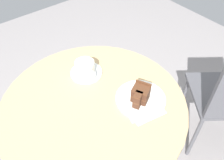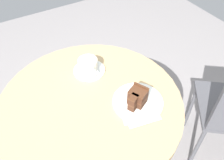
# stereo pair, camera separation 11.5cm
# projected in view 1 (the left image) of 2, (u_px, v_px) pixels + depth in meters

# --- Properties ---
(cafe_table) EXTENTS (0.87, 0.87, 0.70)m
(cafe_table) POSITION_uv_depth(u_px,v_px,m) (94.00, 117.00, 1.18)
(cafe_table) COLOR tan
(cafe_table) RESTS_ON ground
(saucer) EXTENTS (0.17, 0.17, 0.01)m
(saucer) POSITION_uv_depth(u_px,v_px,m) (86.00, 73.00, 1.24)
(saucer) COLOR silver
(saucer) RESTS_ON cafe_table
(coffee_cup) EXTENTS (0.14, 0.10, 0.06)m
(coffee_cup) POSITION_uv_depth(u_px,v_px,m) (85.00, 67.00, 1.22)
(coffee_cup) COLOR silver
(coffee_cup) RESTS_ON saucer
(teaspoon) EXTENTS (0.10, 0.04, 0.00)m
(teaspoon) POSITION_uv_depth(u_px,v_px,m) (96.00, 72.00, 1.23)
(teaspoon) COLOR silver
(teaspoon) RESTS_ON saucer
(cake_plate) EXTENTS (0.24, 0.24, 0.01)m
(cake_plate) POSITION_uv_depth(u_px,v_px,m) (140.00, 99.00, 1.11)
(cake_plate) COLOR silver
(cake_plate) RESTS_ON cafe_table
(cake_slice) EXTENTS (0.09, 0.11, 0.09)m
(cake_slice) POSITION_uv_depth(u_px,v_px,m) (140.00, 94.00, 1.07)
(cake_slice) COLOR #422619
(cake_slice) RESTS_ON cake_plate
(fork) EXTENTS (0.13, 0.06, 0.00)m
(fork) POSITION_uv_depth(u_px,v_px,m) (132.00, 94.00, 1.12)
(fork) COLOR silver
(fork) RESTS_ON cake_plate
(napkin) EXTENTS (0.21, 0.21, 0.00)m
(napkin) POSITION_uv_depth(u_px,v_px,m) (142.00, 106.00, 1.09)
(napkin) COLOR silver
(napkin) RESTS_ON cafe_table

